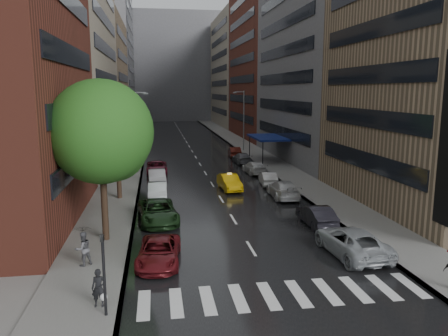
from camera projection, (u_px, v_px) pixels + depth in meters
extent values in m
plane|color=gray|center=(268.00, 277.00, 21.89)|extent=(220.00, 220.00, 0.00)
cube|color=black|center=(190.00, 148.00, 70.52)|extent=(14.00, 140.00, 0.01)
cube|color=gray|center=(133.00, 149.00, 69.14)|extent=(4.00, 140.00, 0.15)
cube|color=gray|center=(245.00, 146.00, 71.87)|extent=(4.00, 140.00, 0.15)
cube|color=silver|center=(144.00, 305.00, 19.02)|extent=(0.55, 2.80, 0.01)
cube|color=silver|center=(176.00, 302.00, 19.23)|extent=(0.55, 2.80, 0.01)
cube|color=silver|center=(208.00, 300.00, 19.44)|extent=(0.55, 2.80, 0.01)
cube|color=silver|center=(238.00, 298.00, 19.66)|extent=(0.55, 2.80, 0.01)
cube|color=silver|center=(269.00, 296.00, 19.87)|extent=(0.55, 2.80, 0.01)
cube|color=silver|center=(298.00, 293.00, 20.08)|extent=(0.55, 2.80, 0.01)
cube|color=silver|center=(327.00, 291.00, 20.29)|extent=(0.55, 2.80, 0.01)
cube|color=silver|center=(355.00, 289.00, 20.51)|extent=(0.55, 2.80, 0.01)
cube|color=silver|center=(383.00, 287.00, 20.72)|extent=(0.55, 2.80, 0.01)
cube|color=silver|center=(410.00, 285.00, 20.93)|extent=(0.55, 2.80, 0.01)
cube|color=maroon|center=(7.00, 33.00, 28.99)|extent=(8.00, 20.00, 26.00)
cube|color=gray|center=(71.00, 23.00, 51.62)|extent=(8.00, 28.00, 34.00)
cube|color=#937A5B|center=(102.00, 80.00, 79.91)|extent=(8.00, 28.00, 22.00)
cube|color=slate|center=(114.00, 50.00, 107.68)|extent=(8.00, 32.00, 38.00)
cube|color=#937A5B|center=(423.00, 13.00, 33.19)|extent=(8.00, 20.00, 30.00)
cube|color=slate|center=(312.00, 69.00, 57.06)|extent=(8.00, 28.00, 24.00)
cube|color=maroon|center=(262.00, 43.00, 83.23)|extent=(8.00, 28.00, 36.00)
cube|color=gray|center=(234.00, 71.00, 113.11)|extent=(8.00, 32.00, 28.00)
cube|color=slate|center=(172.00, 68.00, 133.83)|extent=(40.00, 14.00, 32.00)
cylinder|color=#382619|center=(104.00, 199.00, 26.51)|extent=(0.40, 0.40, 5.44)
sphere|color=#1E5116|center=(101.00, 132.00, 25.79)|extent=(6.22, 6.22, 6.22)
cylinder|color=#382619|center=(119.00, 173.00, 36.96)|extent=(0.40, 0.40, 4.65)
sphere|color=#1E5116|center=(117.00, 132.00, 36.35)|extent=(5.32, 5.32, 5.32)
cylinder|color=#382619|center=(129.00, 150.00, 51.65)|extent=(0.40, 0.40, 4.57)
sphere|color=#1E5116|center=(128.00, 120.00, 51.04)|extent=(5.23, 5.23, 5.23)
imported|color=yellow|center=(229.00, 182.00, 40.84)|extent=(1.90, 4.54, 1.46)
imported|color=maroon|center=(159.00, 252.00, 23.43)|extent=(2.62, 4.95, 1.33)
imported|color=black|center=(158.00, 212.00, 30.76)|extent=(3.12, 5.82, 1.56)
imported|color=#B3BABD|center=(157.00, 192.00, 37.06)|extent=(1.55, 4.42, 1.46)
imported|color=#96969B|center=(157.00, 178.00, 42.76)|extent=(1.80, 4.71, 1.53)
imported|color=maroon|center=(157.00, 167.00, 49.04)|extent=(2.29, 4.92, 1.36)
imported|color=#9CA1A5|center=(352.00, 242.00, 24.66)|extent=(2.91, 5.79, 1.57)
imported|color=black|center=(316.00, 215.00, 30.05)|extent=(1.60, 4.43, 1.45)
imported|color=silver|center=(283.00, 189.00, 37.83)|extent=(2.34, 5.29, 1.51)
imported|color=white|center=(268.00, 178.00, 42.92)|extent=(1.81, 4.15, 1.33)
imported|color=silver|center=(254.00, 167.00, 48.80)|extent=(2.23, 4.92, 1.40)
imported|color=slate|center=(242.00, 158.00, 55.70)|extent=(1.98, 4.65, 1.34)
imported|color=#521710|center=(234.00, 152.00, 61.01)|extent=(1.71, 4.33, 1.40)
imported|color=black|center=(99.00, 288.00, 18.46)|extent=(0.63, 0.44, 1.65)
sphere|color=white|center=(104.00, 297.00, 18.46)|extent=(0.32, 0.32, 0.32)
imported|color=#515156|center=(83.00, 249.00, 22.80)|extent=(1.12, 1.07, 1.82)
imported|color=black|center=(82.00, 235.00, 22.67)|extent=(0.96, 0.98, 0.88)
cylinder|color=black|center=(104.00, 278.00, 17.60)|extent=(0.12, 0.12, 3.20)
imported|color=black|center=(103.00, 245.00, 17.35)|extent=(0.18, 0.15, 0.90)
cylinder|color=gray|center=(134.00, 131.00, 49.06)|extent=(0.18, 0.18, 9.00)
cube|color=gray|center=(146.00, 93.00, 48.53)|extent=(0.50, 0.22, 0.16)
cylinder|color=gray|center=(244.00, 121.00, 66.02)|extent=(0.18, 0.18, 9.00)
cube|color=gray|center=(235.00, 93.00, 65.06)|extent=(0.50, 0.22, 0.16)
cube|color=navy|center=(268.00, 137.00, 56.74)|extent=(4.00, 8.00, 0.25)
cylinder|color=black|center=(263.00, 153.00, 53.07)|extent=(0.12, 0.12, 3.00)
cylinder|color=black|center=(250.00, 145.00, 60.46)|extent=(0.12, 0.12, 3.00)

